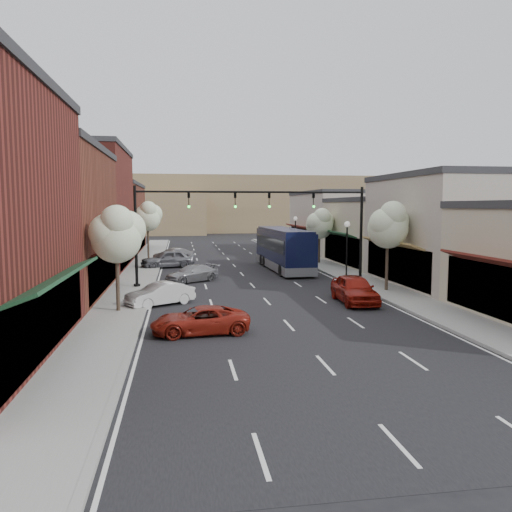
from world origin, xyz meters
name	(u,v)px	position (x,y,z in m)	size (l,w,h in m)	color
ground	(273,308)	(0.00, 0.00, 0.00)	(160.00, 160.00, 0.00)	black
sidewalk_left	(142,268)	(-8.40, 18.50, 0.07)	(2.80, 73.00, 0.15)	gray
sidewalk_right	(324,265)	(8.40, 18.50, 0.07)	(2.80, 73.00, 0.15)	gray
curb_left	(158,268)	(-7.00, 18.50, 0.07)	(0.25, 73.00, 0.17)	gray
curb_right	(310,265)	(7.00, 18.50, 0.07)	(0.25, 73.00, 0.17)	gray
bldg_left_midnear	(29,222)	(-14.23, 6.00, 4.66)	(10.14, 14.10, 9.40)	brown
bldg_left_midfar	(75,208)	(-14.24, 20.00, 5.40)	(10.14, 14.10, 10.90)	maroon
bldg_left_far	(103,218)	(-14.22, 36.00, 4.16)	(10.14, 18.10, 8.40)	brown
bldg_right_midnear	(449,230)	(13.72, 6.00, 3.91)	(9.14, 12.10, 7.90)	#AFA296
bldg_right_midfar	(381,232)	(13.70, 18.00, 3.17)	(9.14, 12.10, 6.40)	#B6AF91
bldg_right_far	(335,222)	(13.71, 32.00, 3.66)	(9.14, 16.10, 7.40)	#AFA296
hill_far	(201,204)	(0.00, 90.00, 6.00)	(120.00, 30.00, 12.00)	#7A6647
hill_near	(79,214)	(-25.00, 78.00, 4.00)	(50.00, 20.00, 8.00)	#7A6647
signal_mast_right	(330,220)	(5.62, 8.00, 4.62)	(8.22, 0.46, 7.00)	black
signal_mast_left	(171,221)	(-5.62, 8.00, 4.62)	(8.22, 0.46, 7.00)	black
tree_right_near	(389,224)	(8.35, 3.94, 4.45)	(2.85, 2.65, 5.95)	#47382B
tree_right_far	(320,223)	(8.35, 19.94, 3.99)	(2.85, 2.65, 5.43)	#47382B
tree_left_near	(117,233)	(-8.25, -0.06, 4.22)	(2.85, 2.65, 5.69)	#47382B
tree_left_far	(148,216)	(-8.25, 25.94, 4.60)	(2.85, 2.65, 6.13)	#47382B
lamp_post_near	(347,240)	(7.80, 10.50, 3.01)	(0.44, 0.44, 4.44)	black
lamp_post_far	(295,229)	(7.80, 28.00, 3.01)	(0.44, 0.44, 4.44)	black
coach_bus	(283,249)	(3.96, 16.20, 1.89)	(2.99, 11.97, 3.64)	black
red_hatchback	(354,289)	(4.95, 0.79, 0.82)	(1.93, 4.80, 1.64)	maroon
parked_car_a	(200,320)	(-4.22, -4.92, 0.60)	(2.00, 4.34, 1.21)	maroon
parked_car_b	(160,294)	(-6.20, 1.79, 0.65)	(1.37, 3.93, 1.30)	silver
parked_car_c	(192,274)	(-4.20, 10.36, 0.62)	(1.74, 4.27, 1.24)	gray
parked_car_d	(167,259)	(-6.20, 19.26, 0.82)	(1.93, 4.79, 1.63)	#595A61
parked_car_e	(173,255)	(-5.75, 24.48, 0.66)	(1.40, 4.03, 1.33)	#9C9CA1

